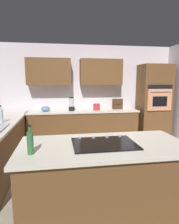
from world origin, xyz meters
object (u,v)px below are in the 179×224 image
Objects in this scene: mixing_bowl at (46,109)px; oil_bottle at (30,142)px; cooktop at (104,143)px; wall_oven at (154,103)px; blender at (72,105)px; dish_soap_bottle at (1,116)px; spice_rack at (118,104)px; kettle at (97,107)px.

oil_bottle is at bearing 90.33° from mixing_bowl.
mixing_bowl is at bearing -72.70° from cooktop.
mixing_bowl is (2.90, 0.03, -0.08)m from wall_oven.
blender is 1.51× the size of mixing_bowl.
dish_soap_bottle reaches higher than cooktop.
oil_bottle is at bearing 58.20° from spice_rack.
oil_bottle is (1.88, 3.04, -0.01)m from spice_rack.
kettle is at bearing -113.68° from oil_bottle.
blender reaches higher than spice_rack.
mixing_bowl is at bearing -89.67° from oil_bottle.
mixing_bowl is at bearing 0.54° from wall_oven.
wall_oven is at bearing -179.46° from mixing_bowl.
spice_rack is (-1.05, -2.84, 0.13)m from cooktop.
wall_oven reaches higher than kettle.
cooktop is (2.05, 2.76, -0.14)m from wall_oven.
wall_oven is at bearing -179.02° from kettle.
cooktop is at bearing 94.18° from blender.
mixing_bowl is 1.30m from kettle.
spice_rack is at bearing -4.80° from wall_oven.
wall_oven reaches higher than cooktop.
mixing_bowl is at bearing 0.00° from blender.
oil_bottle is (0.63, 2.93, -0.02)m from blender.
cooktop is at bearing 69.70° from spice_rack.
oil_bottle is at bearing 45.69° from wall_oven.
dish_soap_bottle reaches higher than spice_rack.
mixing_bowl is at bearing 3.36° from spice_rack.
kettle is at bearing 10.53° from spice_rack.
spice_rack reaches higher than mixing_bowl.
wall_oven is 7.60× the size of spice_rack.
mixing_bowl is 1.90m from spice_rack.
blender is (0.20, -2.73, 0.14)m from cooktop.
cooktop is 4.39× the size of kettle.
oil_bottle is (-0.74, 1.69, -0.00)m from dish_soap_bottle.
cooktop is 2.17m from dish_soap_bottle.
kettle is (1.60, 0.03, -0.06)m from wall_oven.
wall_oven is 2.74× the size of cooktop.
kettle is at bearing -99.38° from cooktop.
cooktop is 2.39× the size of dish_soap_bottle.
kettle reaches higher than mixing_bowl.
mixing_bowl is (0.65, 0.00, -0.09)m from blender.
wall_oven reaches higher than mixing_bowl.
cooktop is 0.86m from oil_bottle.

